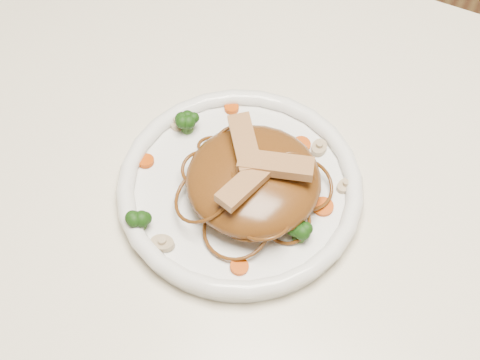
% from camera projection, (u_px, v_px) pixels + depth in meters
% --- Properties ---
extents(table, '(1.20, 0.80, 0.75)m').
position_uv_depth(table, '(313.00, 266.00, 0.85)').
color(table, beige).
rests_on(table, ground).
extents(plate, '(0.32, 0.32, 0.02)m').
position_uv_depth(plate, '(240.00, 191.00, 0.78)').
color(plate, white).
rests_on(plate, table).
extents(noodle_mound, '(0.19, 0.19, 0.05)m').
position_uv_depth(noodle_mound, '(253.00, 180.00, 0.75)').
color(noodle_mound, '#5E3112').
rests_on(noodle_mound, plate).
extents(chicken_a, '(0.08, 0.05, 0.01)m').
position_uv_depth(chicken_a, '(276.00, 165.00, 0.72)').
color(chicken_a, tan).
rests_on(chicken_a, noodle_mound).
extents(chicken_b, '(0.06, 0.07, 0.01)m').
position_uv_depth(chicken_b, '(245.00, 143.00, 0.74)').
color(chicken_b, tan).
rests_on(chicken_b, noodle_mound).
extents(chicken_c, '(0.04, 0.08, 0.01)m').
position_uv_depth(chicken_c, '(247.00, 183.00, 0.71)').
color(chicken_c, tan).
rests_on(chicken_c, noodle_mound).
extents(broccoli_0, '(0.03, 0.03, 0.03)m').
position_uv_depth(broccoli_0, '(309.00, 172.00, 0.77)').
color(broccoli_0, '#173D0C').
rests_on(broccoli_0, plate).
extents(broccoli_1, '(0.03, 0.03, 0.03)m').
position_uv_depth(broccoli_1, '(187.00, 121.00, 0.81)').
color(broccoli_1, '#173D0C').
rests_on(broccoli_1, plate).
extents(broccoli_2, '(0.03, 0.03, 0.03)m').
position_uv_depth(broccoli_2, '(139.00, 218.00, 0.74)').
color(broccoli_2, '#173D0C').
rests_on(broccoli_2, plate).
extents(broccoli_3, '(0.02, 0.02, 0.03)m').
position_uv_depth(broccoli_3, '(299.00, 232.00, 0.73)').
color(broccoli_3, '#173D0C').
rests_on(broccoli_3, plate).
extents(carrot_0, '(0.03, 0.03, 0.00)m').
position_uv_depth(carrot_0, '(301.00, 145.00, 0.81)').
color(carrot_0, '#C94B07').
rests_on(carrot_0, plate).
extents(carrot_1, '(0.02, 0.02, 0.00)m').
position_uv_depth(carrot_1, '(146.00, 161.00, 0.79)').
color(carrot_1, '#C94B07').
rests_on(carrot_1, plate).
extents(carrot_2, '(0.03, 0.03, 0.00)m').
position_uv_depth(carrot_2, '(323.00, 207.00, 0.76)').
color(carrot_2, '#C94B07').
rests_on(carrot_2, plate).
extents(carrot_3, '(0.02, 0.02, 0.00)m').
position_uv_depth(carrot_3, '(232.00, 108.00, 0.84)').
color(carrot_3, '#C94B07').
rests_on(carrot_3, plate).
extents(carrot_4, '(0.02, 0.02, 0.00)m').
position_uv_depth(carrot_4, '(239.00, 267.00, 0.72)').
color(carrot_4, '#C94B07').
rests_on(carrot_4, plate).
extents(mushroom_0, '(0.03, 0.03, 0.01)m').
position_uv_depth(mushroom_0, '(163.00, 243.00, 0.73)').
color(mushroom_0, beige).
rests_on(mushroom_0, plate).
extents(mushroom_1, '(0.03, 0.03, 0.01)m').
position_uv_depth(mushroom_1, '(346.00, 186.00, 0.77)').
color(mushroom_1, beige).
rests_on(mushroom_1, plate).
extents(mushroom_2, '(0.03, 0.03, 0.01)m').
position_uv_depth(mushroom_2, '(177.00, 122.00, 0.82)').
color(mushroom_2, beige).
rests_on(mushroom_2, plate).
extents(mushroom_3, '(0.03, 0.03, 0.01)m').
position_uv_depth(mushroom_3, '(319.00, 148.00, 0.80)').
color(mushroom_3, beige).
rests_on(mushroom_3, plate).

